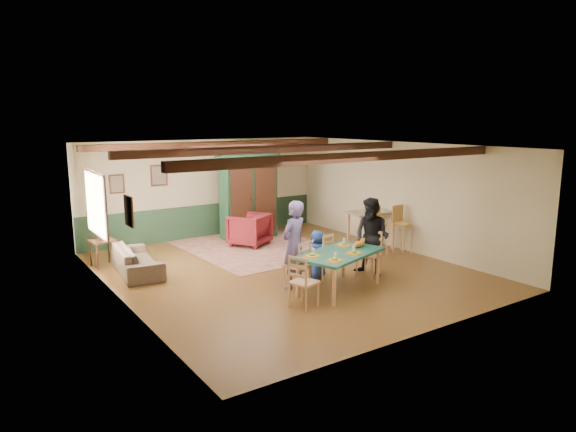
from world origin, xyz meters
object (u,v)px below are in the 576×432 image
person_child (317,254)px  counter_table (371,230)px  end_table (103,253)px  dining_chair_end_left (304,281)px  dining_table (339,271)px  cat (359,243)px  dining_chair_far_right (320,256)px  table_lamp (101,227)px  armchair (249,229)px  sofa (136,260)px  armoire (248,196)px  dining_chair_far_left (297,264)px  dining_chair_end_right (369,254)px  bar_stool_left (378,232)px  person_man (294,245)px  person_woman (372,237)px

person_child → counter_table: 2.84m
end_table → dining_chair_end_left: bearing=-63.7°
dining_table → cat: bearing=7.8°
dining_chair_far_right → end_table: (-3.51, 3.41, -0.17)m
dining_table → dining_chair_end_left: bearing=-161.9°
end_table → table_lamp: 0.58m
dining_chair_end_left → armchair: bearing=-35.8°
cat → sofa: bearing=118.6°
dining_table → armoire: 4.97m
dining_table → dining_chair_far_left: (-0.60, 0.56, 0.10)m
dining_chair_end_right → armoire: armoire is taller
dining_table → dining_chair_end_left: 1.15m
dining_chair_far_right → bar_stool_left: 2.29m
dining_chair_end_right → sofa: 4.96m
person_man → person_child: person_man is taller
dining_chair_far_right → bar_stool_left: bar_stool_left is taller
person_woman → bar_stool_left: bearing=113.9°
dining_chair_end_right → table_lamp: (-4.44, 3.86, 0.42)m
dining_table → person_man: size_ratio=1.04×
sofa → armoire: bearing=-61.4°
dining_chair_far_left → cat: (1.16, -0.48, 0.36)m
person_child → bar_stool_left: (2.23, 0.56, 0.10)m
person_woman → sofa: size_ratio=0.84×
armchair → dining_chair_far_right: bearing=56.8°
cat → end_table: bearing=115.2°
dining_table → sofa: 4.39m
cat → counter_table: 2.96m
dining_chair_end_right → person_man: (-1.72, 0.28, 0.39)m
armoire → armchair: (-0.42, -0.77, -0.75)m
dining_chair_end_right → end_table: bearing=-149.1°
cat → dining_chair_end_right: bearing=9.5°
table_lamp → armoire: bearing=8.7°
dining_chair_end_right → end_table: (-4.44, 3.86, -0.17)m
table_lamp → dining_chair_end_right: bearing=-41.0°
sofa → end_table: bearing=33.0°
dining_chair_far_left → armchair: bearing=-122.9°
dining_chair_end_right → cat: size_ratio=2.64×
dining_chair_end_left → person_child: 1.74m
dining_chair_end_left → cat: 1.74m
table_lamp → counter_table: (6.06, -2.16, -0.41)m
person_man → end_table: (-2.72, 3.58, -0.56)m
dining_table → person_child: (0.13, 0.88, 0.13)m
dining_chair_far_left → table_lamp: (-2.75, 3.66, 0.42)m
armchair → bar_stool_left: bar_stool_left is taller
armchair → dining_chair_end_left: bearing=42.1°
dining_table → bar_stool_left: size_ratio=1.49×
dining_chair_end_right → person_man: person_man is taller
person_child → armoire: bearing=-116.9°
dining_chair_end_left → bar_stool_left: 3.89m
dining_chair_end_right → sofa: size_ratio=0.48×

